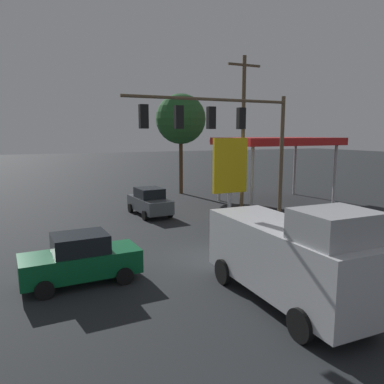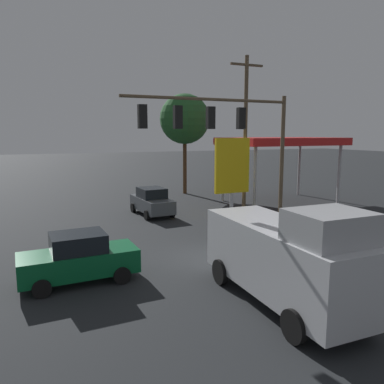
{
  "view_description": "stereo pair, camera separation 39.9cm",
  "coord_description": "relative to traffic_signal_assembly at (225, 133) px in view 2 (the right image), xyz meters",
  "views": [
    {
      "loc": [
        7.81,
        14.83,
        5.68
      ],
      "look_at": [
        0.0,
        -2.0,
        2.79
      ],
      "focal_mm": 35.0,
      "sensor_mm": 36.0,
      "label": 1
    },
    {
      "loc": [
        7.44,
        15.0,
        5.68
      ],
      "look_at": [
        0.0,
        -2.0,
        2.79
      ],
      "focal_mm": 35.0,
      "sensor_mm": 36.0,
      "label": 2
    }
  ],
  "objects": [
    {
      "name": "gas_station_canopy",
      "position": [
        -10.64,
        -9.96,
        -0.74
      ],
      "size": [
        9.31,
        6.19,
        5.38
      ],
      "color": "red",
      "rests_on": "ground"
    },
    {
      "name": "sedan_waiting",
      "position": [
        0.66,
        -9.44,
        -4.78
      ],
      "size": [
        2.28,
        4.5,
        1.93
      ],
      "rotation": [
        0.0,
        0.0,
        1.63
      ],
      "color": "#474C51",
      "rests_on": "ground"
    },
    {
      "name": "price_sign",
      "position": [
        -3.7,
        -5.78,
        -2.22
      ],
      "size": [
        2.46,
        0.27,
        5.42
      ],
      "color": "#B7B7BC",
      "rests_on": "ground"
    },
    {
      "name": "sedan_far",
      "position": [
        6.93,
        1.1,
        -4.78
      ],
      "size": [
        4.46,
        2.19,
        1.93
      ],
      "rotation": [
        0.0,
        0.0,
        0.04
      ],
      "color": "#0C592D",
      "rests_on": "ground"
    },
    {
      "name": "street_tree",
      "position": [
        -5.18,
        -17.42,
        1.3
      ],
      "size": [
        4.67,
        4.67,
        9.4
      ],
      "color": "#4C331E",
      "rests_on": "ground"
    },
    {
      "name": "utility_pole",
      "position": [
        -4.94,
        -6.26,
        -0.08
      ],
      "size": [
        2.4,
        0.26,
        10.73
      ],
      "color": "brown",
      "rests_on": "ground"
    },
    {
      "name": "traffic_signal_assembly",
      "position": [
        0.0,
        0.0,
        0.0
      ],
      "size": [
        8.29,
        0.43,
        7.52
      ],
      "color": "brown",
      "rests_on": "ground"
    },
    {
      "name": "ground_plane",
      "position": [
        1.04,
        0.5,
        -5.73
      ],
      "size": [
        200.0,
        200.0,
        0.0
      ],
      "primitive_type": "plane",
      "color": "black"
    },
    {
      "name": "delivery_truck",
      "position": [
        0.92,
        5.89,
        -4.04
      ],
      "size": [
        2.65,
        6.84,
        3.58
      ],
      "rotation": [
        0.0,
        0.0,
        1.55
      ],
      "color": "silver",
      "rests_on": "ground"
    }
  ]
}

